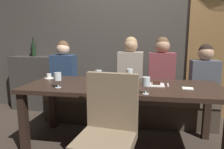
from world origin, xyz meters
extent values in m
plane|color=#382D26|center=(0.00, 0.00, 0.00)|extent=(9.00, 9.00, 0.00)
cube|color=#423D38|center=(0.00, 1.22, 1.50)|extent=(6.00, 0.12, 3.00)
cube|color=olive|center=(1.35, 1.15, 1.05)|extent=(0.90, 0.05, 2.10)
cube|color=#38342F|center=(-1.55, 1.04, 0.47)|extent=(1.10, 0.28, 0.95)
cube|color=black|center=(-1.03, -0.35, 0.35)|extent=(0.08, 0.08, 0.69)
cube|color=black|center=(-1.03, 0.35, 0.35)|extent=(0.08, 0.08, 0.69)
cube|color=black|center=(1.03, 0.35, 0.35)|extent=(0.08, 0.08, 0.69)
cube|color=#302119|center=(0.00, 0.00, 0.72)|extent=(2.20, 0.84, 0.04)
cube|color=#40352A|center=(0.00, 0.70, 0.17)|extent=(2.50, 0.40, 0.35)
cube|color=brown|center=(0.00, 0.70, 0.40)|extent=(2.50, 0.44, 0.10)
cube|color=#7F6B51|center=(-0.04, -0.80, 0.46)|extent=(0.49, 0.49, 0.08)
cube|color=#7F6B51|center=(-0.01, -0.61, 0.74)|extent=(0.44, 0.11, 0.48)
cube|color=navy|center=(-1.00, 0.72, 0.73)|extent=(0.36, 0.24, 0.56)
sphere|color=#DBB293|center=(-1.00, 0.72, 1.10)|extent=(0.20, 0.20, 0.20)
sphere|color=brown|center=(-1.00, 0.73, 1.14)|extent=(0.18, 0.18, 0.18)
cube|color=#9E9384|center=(0.04, 0.73, 0.76)|extent=(0.36, 0.24, 0.62)
sphere|color=tan|center=(0.04, 0.73, 1.16)|extent=(0.20, 0.20, 0.20)
sphere|color=#9E7F56|center=(0.04, 0.74, 1.20)|extent=(0.18, 0.18, 0.18)
cube|color=brown|center=(0.48, 0.70, 0.76)|extent=(0.36, 0.24, 0.61)
sphere|color=tan|center=(0.48, 0.70, 1.16)|extent=(0.20, 0.20, 0.20)
sphere|color=brown|center=(0.48, 0.71, 1.19)|extent=(0.18, 0.18, 0.18)
cube|color=#4C515B|center=(1.05, 0.67, 0.71)|extent=(0.36, 0.24, 0.52)
sphere|color=tan|center=(1.05, 0.67, 1.06)|extent=(0.20, 0.20, 0.20)
sphere|color=black|center=(1.05, 0.68, 1.10)|extent=(0.18, 0.18, 0.18)
cylinder|color=black|center=(-1.69, 1.07, 1.06)|extent=(0.08, 0.08, 0.22)
cylinder|color=black|center=(-1.69, 1.07, 1.21)|extent=(0.03, 0.03, 0.09)
cylinder|color=black|center=(-1.69, 1.07, 1.27)|extent=(0.03, 0.03, 0.02)
cylinder|color=silver|center=(0.27, -0.34, 0.74)|extent=(0.06, 0.06, 0.00)
cylinder|color=silver|center=(0.27, -0.34, 0.78)|extent=(0.01, 0.01, 0.07)
cylinder|color=silver|center=(0.27, -0.34, 0.86)|extent=(0.08, 0.08, 0.08)
cylinder|color=silver|center=(0.07, 0.16, 0.74)|extent=(0.06, 0.06, 0.00)
cylinder|color=silver|center=(0.07, 0.16, 0.78)|extent=(0.01, 0.01, 0.07)
cylinder|color=silver|center=(0.07, 0.16, 0.86)|extent=(0.08, 0.08, 0.08)
cylinder|color=silver|center=(-0.27, -0.01, 0.74)|extent=(0.06, 0.06, 0.00)
cylinder|color=silver|center=(-0.27, -0.01, 0.78)|extent=(0.01, 0.01, 0.07)
cylinder|color=silver|center=(-0.27, -0.01, 0.86)|extent=(0.08, 0.08, 0.08)
cylinder|color=silver|center=(-0.66, -0.24, 0.74)|extent=(0.06, 0.06, 0.00)
cylinder|color=silver|center=(-0.66, -0.24, 0.78)|extent=(0.01, 0.01, 0.07)
cylinder|color=silver|center=(-0.66, -0.24, 0.86)|extent=(0.08, 0.08, 0.08)
cylinder|color=maroon|center=(-0.66, -0.24, 0.84)|extent=(0.07, 0.07, 0.04)
cylinder|color=white|center=(-1.00, 0.22, 0.74)|extent=(0.12, 0.12, 0.01)
cylinder|color=white|center=(-1.00, 0.22, 0.78)|extent=(0.06, 0.06, 0.06)
cylinder|color=brown|center=(-1.00, 0.22, 0.80)|extent=(0.05, 0.05, 0.01)
cube|color=white|center=(0.37, 0.05, 0.74)|extent=(0.19, 0.19, 0.01)
cube|color=#381E14|center=(0.38, 0.05, 0.77)|extent=(0.08, 0.06, 0.04)
cube|color=silver|center=(0.51, 0.08, 0.74)|extent=(0.03, 0.17, 0.01)
cube|color=silver|center=(0.70, -0.06, 0.74)|extent=(0.12, 0.11, 0.01)
camera|label=1|loc=(0.26, -2.25, 1.26)|focal=32.74mm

